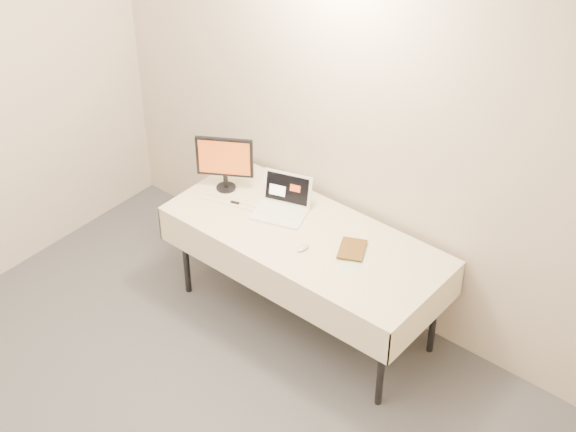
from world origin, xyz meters
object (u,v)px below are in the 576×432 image
Objects in this scene: book at (340,235)px; laptop at (283,204)px; monitor at (225,160)px; table at (305,241)px.

laptop is at bearing 145.44° from book.
laptop is 0.50m from monitor.
monitor reaches higher than table.
laptop reaches higher than book.
monitor is 1.86× the size of book.
laptop is 0.54m from book.
table is 0.80m from monitor.
monitor is 1.00m from book.
book is (0.26, 0.01, 0.17)m from table.
laptop is 1.92× the size of book.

